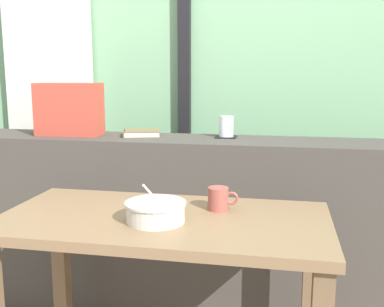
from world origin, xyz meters
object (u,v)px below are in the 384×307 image
Objects in this scene: coaster_square at (226,137)px; juice_glass at (226,127)px; closed_book at (141,133)px; ceramic_mug at (219,199)px; breakfast_table at (164,248)px; soup_bowl at (156,212)px; throw_pillow at (69,109)px.

coaster_square is 0.05m from juice_glass.
closed_book is 0.74m from ceramic_mug.
closed_book is 1.89× the size of ceramic_mug.
breakfast_table is 5.56× the size of soup_bowl.
juice_glass is 0.80m from soup_bowl.
closed_book is 0.38m from throw_pillow.
juice_glass reaches higher than ceramic_mug.
juice_glass reaches higher than breakfast_table.
closed_book is at bearing -176.30° from coaster_square.
juice_glass is (0.00, 0.00, 0.05)m from coaster_square.
ceramic_mug is (0.18, 0.12, 0.16)m from breakfast_table.
breakfast_table is 10.28× the size of ceramic_mug.
soup_bowl is at bearing -100.95° from coaster_square.
coaster_square is at bearing 94.54° from ceramic_mug.
coaster_square is 0.31× the size of throw_pillow.
soup_bowl reaches higher than ceramic_mug.
juice_glass reaches higher than coaster_square.
breakfast_table is at bearing -101.04° from coaster_square.
throw_pillow is at bearing 132.76° from soup_bowl.
coaster_square is at bearing 0.00° from juice_glass.
throw_pillow reaches higher than closed_book.
coaster_square is (0.14, 0.69, 0.31)m from breakfast_table.
soup_bowl is 1.85× the size of ceramic_mug.
throw_pillow is 1.53× the size of soup_bowl.
throw_pillow is at bearing -175.02° from coaster_square.
ceramic_mug is (0.47, -0.55, -0.16)m from closed_book.
soup_bowl is at bearing -47.24° from throw_pillow.
soup_bowl is at bearing -69.26° from closed_book.
closed_book is at bearing 113.22° from breakfast_table.
closed_book reaches higher than breakfast_table.
throw_pillow is (-0.65, 0.63, 0.44)m from breakfast_table.
soup_bowl reaches higher than breakfast_table.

